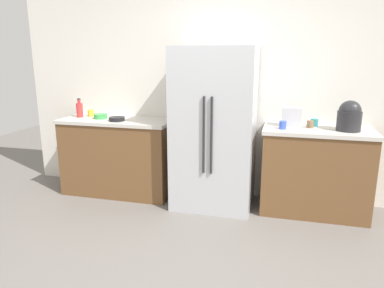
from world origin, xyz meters
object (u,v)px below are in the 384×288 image
(rice_cooker, at_px, (349,116))
(cup_a, at_px, (314,123))
(toaster, at_px, (291,117))
(bottle_a, at_px, (80,110))
(cup_b, at_px, (310,124))
(cup_c, at_px, (283,125))
(cup_d, at_px, (91,113))
(refrigerator, at_px, (214,129))
(bowl_b, at_px, (117,119))
(bowl_a, at_px, (100,116))

(rice_cooker, distance_m, cup_a, 0.38)
(toaster, bearing_deg, bottle_a, -178.36)
(cup_b, xyz_separation_m, cup_c, (-0.28, -0.14, 0.00))
(cup_d, bearing_deg, refrigerator, -5.70)
(cup_b, height_order, cup_c, cup_c)
(rice_cooker, distance_m, bottle_a, 3.10)
(bowl_b, bearing_deg, cup_a, 6.42)
(rice_cooker, distance_m, cup_b, 0.39)
(refrigerator, bearing_deg, bowl_a, 178.05)
(rice_cooker, height_order, cup_b, rice_cooker)
(cup_a, relative_size, bowl_a, 0.49)
(toaster, bearing_deg, cup_b, -15.50)
(refrigerator, distance_m, cup_b, 1.02)
(refrigerator, xyz_separation_m, cup_d, (-1.61, 0.16, 0.09))
(cup_d, xyz_separation_m, bowl_b, (0.46, -0.21, -0.02))
(rice_cooker, relative_size, cup_b, 4.04)
(rice_cooker, height_order, bottle_a, rice_cooker)
(bottle_a, distance_m, bowl_a, 0.31)
(cup_a, bearing_deg, cup_c, -143.47)
(toaster, bearing_deg, rice_cooker, -11.32)
(cup_d, distance_m, bowl_b, 0.51)
(cup_c, bearing_deg, bowl_a, 177.55)
(rice_cooker, bearing_deg, refrigerator, -178.53)
(refrigerator, distance_m, cup_d, 1.63)
(rice_cooker, xyz_separation_m, cup_c, (-0.65, -0.08, -0.11))
(refrigerator, relative_size, rice_cooker, 5.72)
(cup_b, distance_m, bowl_b, 2.18)
(toaster, distance_m, cup_a, 0.26)
(refrigerator, xyz_separation_m, bottle_a, (-1.72, 0.08, 0.14))
(cup_d, height_order, bowl_a, cup_d)
(toaster, height_order, cup_a, toaster)
(toaster, height_order, bowl_a, toaster)
(refrigerator, bearing_deg, bottle_a, 177.48)
(toaster, height_order, cup_c, toaster)
(cup_b, bearing_deg, bottle_a, -179.61)
(cup_a, bearing_deg, refrigerator, -169.35)
(bottle_a, bearing_deg, cup_d, 39.73)
(rice_cooker, bearing_deg, bowl_a, 179.74)
(toaster, xyz_separation_m, bowl_a, (-2.24, -0.10, -0.08))
(bottle_a, relative_size, cup_d, 2.81)
(toaster, relative_size, bowl_a, 1.27)
(cup_b, height_order, bowl_b, cup_b)
(cup_b, bearing_deg, rice_cooker, -9.05)
(refrigerator, relative_size, bowl_a, 10.89)
(bowl_a, height_order, bowl_b, bowl_a)
(refrigerator, distance_m, bowl_a, 1.42)
(toaster, xyz_separation_m, bottle_a, (-2.54, -0.07, -0.01))
(rice_cooker, height_order, bowl_b, rice_cooker)
(bottle_a, distance_m, bowl_b, 0.58)
(toaster, bearing_deg, bowl_a, -177.44)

